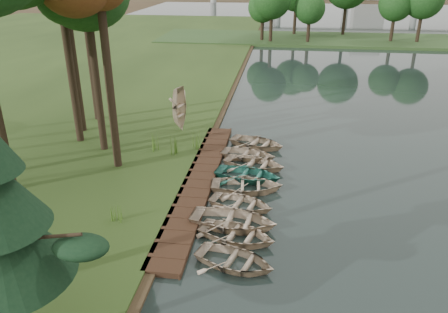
# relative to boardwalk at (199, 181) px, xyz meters

# --- Properties ---
(ground) EXTENTS (300.00, 300.00, 0.00)m
(ground) POSITION_rel_boardwalk_xyz_m (1.60, 0.00, -0.15)
(ground) COLOR #3D2F1D
(boardwalk) EXTENTS (1.60, 16.00, 0.30)m
(boardwalk) POSITION_rel_boardwalk_xyz_m (0.00, 0.00, 0.00)
(boardwalk) COLOR #342014
(boardwalk) RESTS_ON ground
(peninsula) EXTENTS (50.00, 14.00, 0.45)m
(peninsula) POSITION_rel_boardwalk_xyz_m (9.60, 50.00, 0.08)
(peninsula) COLOR #2C4820
(peninsula) RESTS_ON ground
(rowboat_0) EXTENTS (3.80, 3.18, 0.67)m
(rowboat_0) POSITION_rel_boardwalk_xyz_m (2.74, -6.88, 0.24)
(rowboat_0) COLOR tan
(rowboat_0) RESTS_ON water
(rowboat_1) EXTENTS (3.95, 3.28, 0.71)m
(rowboat_1) POSITION_rel_boardwalk_xyz_m (2.63, -5.10, 0.25)
(rowboat_1) COLOR tan
(rowboat_1) RESTS_ON water
(rowboat_2) EXTENTS (4.27, 3.28, 0.82)m
(rowboat_2) POSITION_rel_boardwalk_xyz_m (2.36, -4.08, 0.31)
(rowboat_2) COLOR tan
(rowboat_2) RESTS_ON water
(rowboat_3) EXTENTS (3.69, 3.06, 0.66)m
(rowboat_3) POSITION_rel_boardwalk_xyz_m (2.53, -2.40, 0.23)
(rowboat_3) COLOR tan
(rowboat_3) RESTS_ON water
(rowboat_4) EXTENTS (3.97, 2.98, 0.78)m
(rowboat_4) POSITION_rel_boardwalk_xyz_m (2.66, -0.58, 0.29)
(rowboat_4) COLOR tan
(rowboat_4) RESTS_ON water
(rowboat_5) EXTENTS (4.11, 3.29, 0.76)m
(rowboat_5) POSITION_rel_boardwalk_xyz_m (2.59, 0.74, 0.28)
(rowboat_5) COLOR #2B7765
(rowboat_5) RESTS_ON water
(rowboat_6) EXTENTS (4.18, 3.46, 0.75)m
(rowboat_6) POSITION_rel_boardwalk_xyz_m (2.84, 2.28, 0.27)
(rowboat_6) COLOR tan
(rowboat_6) RESTS_ON water
(rowboat_7) EXTENTS (3.75, 2.99, 0.69)m
(rowboat_7) POSITION_rel_boardwalk_xyz_m (2.38, 3.58, 0.25)
(rowboat_7) COLOR tan
(rowboat_7) RESTS_ON water
(rowboat_8) EXTENTS (4.28, 3.68, 0.75)m
(rowboat_8) POSITION_rel_boardwalk_xyz_m (2.78, 5.54, 0.27)
(rowboat_8) COLOR tan
(rowboat_8) RESTS_ON water
(stored_rowboat) EXTENTS (3.57, 2.93, 0.65)m
(stored_rowboat) POSITION_rel_boardwalk_xyz_m (-2.67, 7.20, 0.47)
(stored_rowboat) COLOR tan
(stored_rowboat) RESTS_ON bank
(reeds_0) EXTENTS (0.60, 0.60, 0.93)m
(reeds_0) POSITION_rel_boardwalk_xyz_m (-2.92, -4.63, 0.62)
(reeds_0) COLOR #3F661E
(reeds_0) RESTS_ON bank
(reeds_1) EXTENTS (0.60, 0.60, 1.14)m
(reeds_1) POSITION_rel_boardwalk_xyz_m (-2.22, 3.17, 0.72)
(reeds_1) COLOR #3F661E
(reeds_1) RESTS_ON bank
(reeds_2) EXTENTS (0.60, 0.60, 1.10)m
(reeds_2) POSITION_rel_boardwalk_xyz_m (-3.50, 3.49, 0.70)
(reeds_2) COLOR #3F661E
(reeds_2) RESTS_ON bank
(reeds_3) EXTENTS (0.60, 0.60, 1.11)m
(reeds_3) POSITION_rel_boardwalk_xyz_m (-1.00, 4.16, 0.70)
(reeds_3) COLOR #3F661E
(reeds_3) RESTS_ON bank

